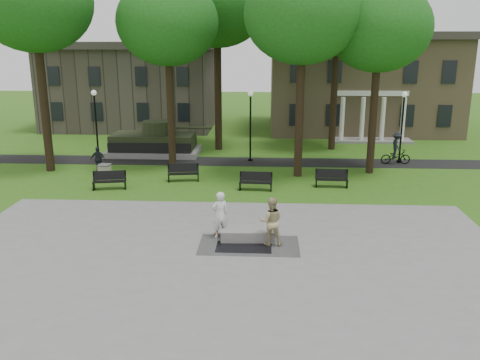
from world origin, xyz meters
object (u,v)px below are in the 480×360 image
(friend_watching, at_px, (271,221))
(park_bench_0, at_px, (110,180))
(concrete_block, at_px, (248,234))
(skateboarder, at_px, (220,215))
(trash_bin, at_px, (105,172))
(cyclist, at_px, (396,151))

(friend_watching, relative_size, park_bench_0, 1.07)
(concrete_block, height_order, skateboarder, skateboarder)
(concrete_block, relative_size, park_bench_0, 1.19)
(skateboarder, distance_m, park_bench_0, 9.59)
(park_bench_0, distance_m, trash_bin, 1.94)
(skateboarder, xyz_separation_m, trash_bin, (-7.56, 8.58, -0.52))
(concrete_block, height_order, park_bench_0, park_bench_0)
(concrete_block, bearing_deg, trash_bin, 134.98)
(skateboarder, bearing_deg, concrete_block, 147.55)
(friend_watching, height_order, cyclist, cyclist)
(friend_watching, bearing_deg, concrete_block, -31.91)
(concrete_block, bearing_deg, cyclist, 55.93)
(friend_watching, distance_m, cyclist, 16.52)
(park_bench_0, bearing_deg, skateboarder, -55.60)
(skateboarder, relative_size, cyclist, 0.92)
(skateboarder, relative_size, friend_watching, 1.00)
(friend_watching, xyz_separation_m, trash_bin, (-9.66, 9.26, -0.52))
(friend_watching, relative_size, trash_bin, 2.06)
(trash_bin, bearing_deg, park_bench_0, -64.40)
(concrete_block, xyz_separation_m, trash_bin, (-8.72, 8.73, 0.24))
(skateboarder, height_order, trash_bin, skateboarder)
(concrete_block, xyz_separation_m, friend_watching, (0.94, -0.54, 0.76))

